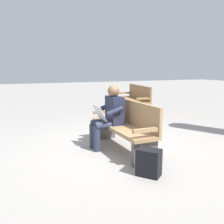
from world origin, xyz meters
name	(u,v)px	position (x,y,z in m)	size (l,w,h in m)	color
ground_plane	(122,150)	(0.00, 0.00, 0.00)	(40.00, 40.00, 0.00)	gray
bench_near	(125,125)	(0.00, -0.07, 0.46)	(1.81, 0.53, 0.90)	#9E7A51
person_seated	(109,115)	(0.21, 0.17, 0.63)	(0.58, 0.58, 1.18)	#1E2338
backpack	(149,163)	(-1.16, 0.12, 0.19)	(0.39, 0.37, 0.39)	black
bench_far	(135,99)	(3.35, -2.05, 0.46)	(1.84, 0.67, 0.90)	olive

